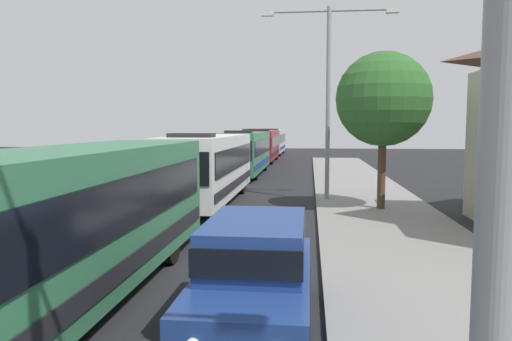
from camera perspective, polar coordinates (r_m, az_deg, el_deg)
bus_lead at (r=9.63m, az=-22.35°, el=-5.80°), size 2.58×12.05×3.21m
bus_second_in_line at (r=22.04m, az=-5.64°, el=0.59°), size 2.58×10.59×3.21m
bus_middle at (r=34.55m, az=-1.24°, el=2.30°), size 2.58×11.39×3.21m
bus_fourth_in_line at (r=47.28m, az=0.83°, el=3.10°), size 2.58×10.67×3.21m
bus_rear at (r=59.93m, az=2.02°, el=3.55°), size 2.58×10.64×3.21m
white_suv at (r=8.33m, az=-0.07°, el=-11.77°), size 1.86×4.72×1.90m
box_truck_oncoming at (r=66.30m, az=-0.43°, el=3.72°), size 2.35×6.97×3.15m
streetlamp_mid at (r=22.28m, az=8.59°, el=10.25°), size 6.08×0.28×8.66m
roadside_tree at (r=19.98m, az=14.88°, el=8.16°), size 3.77×3.77×6.30m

